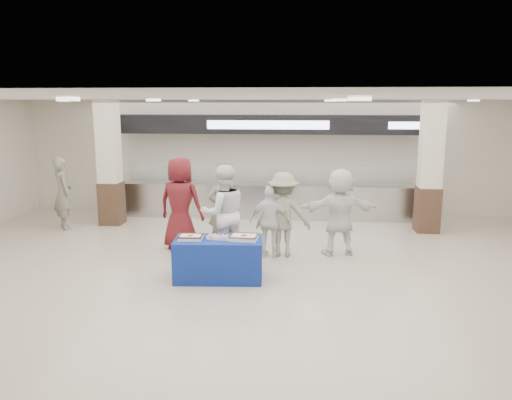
# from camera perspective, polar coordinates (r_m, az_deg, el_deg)

# --- Properties ---
(ground) EXTENTS (14.00, 14.00, 0.00)m
(ground) POSITION_cam_1_polar(r_m,az_deg,el_deg) (8.74, -1.21, -9.93)
(ground) COLOR beige
(ground) RESTS_ON ground
(serving_line) EXTENTS (8.70, 0.85, 2.80)m
(serving_line) POSITION_cam_1_polar(r_m,az_deg,el_deg) (13.67, 1.43, 2.81)
(serving_line) COLOR #B5B7BC
(serving_line) RESTS_ON ground
(column_left) EXTENTS (0.55, 0.55, 3.20)m
(column_left) POSITION_cam_1_polar(r_m,az_deg,el_deg) (13.36, -16.39, 3.77)
(column_left) COLOR #3C271B
(column_left) RESTS_ON ground
(column_right) EXTENTS (0.55, 0.55, 3.20)m
(column_right) POSITION_cam_1_polar(r_m,az_deg,el_deg) (12.77, 19.26, 3.27)
(column_right) COLOR #3C271B
(column_right) RESTS_ON ground
(display_table) EXTENTS (1.60, 0.89, 0.75)m
(display_table) POSITION_cam_1_polar(r_m,az_deg,el_deg) (9.02, -4.29, -6.75)
(display_table) COLOR navy
(display_table) RESTS_ON ground
(sheet_cake_left) EXTENTS (0.43, 0.34, 0.09)m
(sheet_cake_left) POSITION_cam_1_polar(r_m,az_deg,el_deg) (8.93, -7.49, -4.19)
(sheet_cake_left) COLOR white
(sheet_cake_left) RESTS_ON display_table
(sheet_cake_right) EXTENTS (0.50, 0.41, 0.10)m
(sheet_cake_right) POSITION_cam_1_polar(r_m,az_deg,el_deg) (8.82, -1.40, -4.25)
(sheet_cake_right) COLOR white
(sheet_cake_right) RESTS_ON display_table
(cupcake_tray) EXTENTS (0.43, 0.35, 0.06)m
(cupcake_tray) POSITION_cam_1_polar(r_m,az_deg,el_deg) (8.90, -4.19, -4.26)
(cupcake_tray) COLOR #A3A3A7
(cupcake_tray) RESTS_ON display_table
(civilian_maroon) EXTENTS (1.09, 0.82, 2.00)m
(civilian_maroon) POSITION_cam_1_polar(r_m,az_deg,el_deg) (10.81, -8.62, -0.39)
(civilian_maroon) COLOR maroon
(civilian_maroon) RESTS_ON ground
(soldier_a) EXTENTS (0.72, 0.55, 1.75)m
(soldier_a) POSITION_cam_1_polar(r_m,az_deg,el_deg) (10.72, -3.85, -1.08)
(soldier_a) COLOR gray
(soldier_a) RESTS_ON ground
(chef_tall) EXTENTS (1.15, 1.03, 1.93)m
(chef_tall) POSITION_cam_1_polar(r_m,az_deg,el_deg) (9.95, -3.72, -1.51)
(chef_tall) COLOR white
(chef_tall) RESTS_ON ground
(chef_short) EXTENTS (0.92, 0.50, 1.49)m
(chef_short) POSITION_cam_1_polar(r_m,az_deg,el_deg) (10.16, 1.65, -2.50)
(chef_short) COLOR white
(chef_short) RESTS_ON ground
(soldier_b) EXTENTS (1.13, 0.65, 1.74)m
(soldier_b) POSITION_cam_1_polar(r_m,az_deg,el_deg) (10.25, 3.12, -1.67)
(soldier_b) COLOR gray
(soldier_b) RESTS_ON ground
(civilian_white) EXTENTS (1.76, 0.87, 1.82)m
(civilian_white) POSITION_cam_1_polar(r_m,az_deg,el_deg) (10.45, 9.51, -1.33)
(civilian_white) COLOR white
(civilian_white) RESTS_ON ground
(soldier_bg) EXTENTS (0.77, 0.78, 1.82)m
(soldier_bg) POSITION_cam_1_polar(r_m,az_deg,el_deg) (13.33, -21.21, 0.75)
(soldier_bg) COLOR gray
(soldier_bg) RESTS_ON ground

